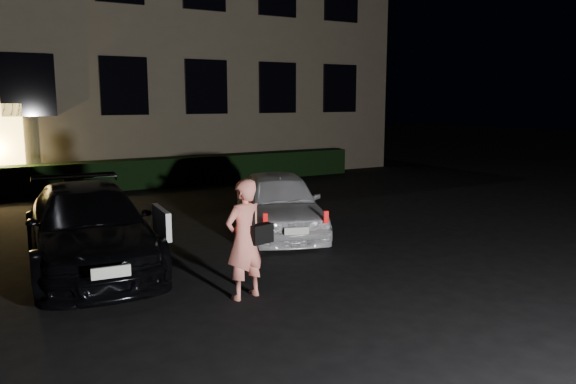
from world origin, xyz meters
TOP-DOWN VIEW (x-y plane):
  - ground at (0.00, 0.00)m, footprint 80.00×80.00m
  - building at (-0.00, 14.99)m, footprint 20.00×8.11m
  - hedge at (0.00, 10.50)m, footprint 15.00×0.70m
  - sedan at (-2.68, 2.93)m, footprint 2.13×4.57m
  - hatch at (0.97, 3.35)m, footprint 2.59×3.89m
  - man at (-1.18, 0.43)m, footprint 0.72×0.51m

SIDE VIEW (x-z plane):
  - ground at x=0.00m, z-range 0.00..0.00m
  - hedge at x=0.00m, z-range 0.00..0.85m
  - hatch at x=0.97m, z-range 0.00..1.23m
  - sedan at x=-2.68m, z-range 0.00..1.28m
  - man at x=-1.18m, z-range 0.00..1.61m
  - building at x=0.00m, z-range 0.00..12.00m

